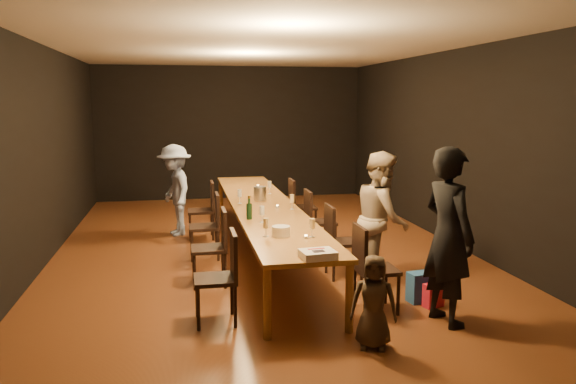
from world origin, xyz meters
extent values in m
plane|color=#4B2312|center=(0.00, 0.00, 0.00)|extent=(10.00, 10.00, 0.00)
cube|color=black|center=(0.00, 5.00, 1.50)|extent=(6.00, 0.04, 3.00)
cube|color=black|center=(0.00, -5.00, 1.50)|extent=(6.00, 0.04, 3.00)
cube|color=black|center=(-3.00, 0.00, 1.50)|extent=(0.04, 10.00, 3.00)
cube|color=black|center=(3.00, 0.00, 1.50)|extent=(0.04, 10.00, 3.00)
cube|color=silver|center=(0.00, 0.00, 3.00)|extent=(6.00, 10.00, 0.04)
cube|color=brown|center=(0.00, 0.00, 0.72)|extent=(0.90, 6.00, 0.05)
cylinder|color=brown|center=(-0.40, -2.90, 0.35)|extent=(0.08, 0.08, 0.70)
cylinder|color=brown|center=(0.40, -2.90, 0.35)|extent=(0.08, 0.08, 0.70)
cylinder|color=brown|center=(-0.40, 2.90, 0.35)|extent=(0.08, 0.08, 0.70)
cylinder|color=brown|center=(0.40, 2.90, 0.35)|extent=(0.08, 0.08, 0.70)
imported|color=black|center=(1.43, -2.84, 0.89)|extent=(0.56, 0.73, 1.79)
imported|color=tan|center=(1.22, -1.55, 0.81)|extent=(0.81, 0.93, 1.63)
imported|color=#849ACD|center=(-1.25, 1.53, 0.76)|extent=(0.78, 1.08, 1.52)
imported|color=#3D3022|center=(0.51, -3.26, 0.43)|extent=(0.49, 0.40, 0.86)
cube|color=red|center=(1.50, -2.42, 0.13)|extent=(0.25, 0.18, 0.26)
cube|color=#265AA5|center=(1.43, -2.24, 0.17)|extent=(0.29, 0.22, 0.34)
cube|color=white|center=(0.09, -2.87, 0.79)|extent=(0.35, 0.29, 0.07)
cube|color=black|center=(0.09, -2.90, 0.82)|extent=(0.12, 0.09, 0.00)
cube|color=red|center=(0.09, -2.80, 0.82)|extent=(0.17, 0.04, 0.00)
cylinder|color=white|center=(-0.10, -1.95, 0.81)|extent=(0.27, 0.27, 0.11)
cylinder|color=#ADACB1|center=(0.00, 0.36, 0.85)|extent=(0.20, 0.20, 0.20)
cylinder|color=#B2B7B2|center=(0.15, -2.10, 0.77)|extent=(0.05, 0.05, 0.03)
cylinder|color=#B2B7B2|center=(0.15, -0.30, 0.77)|extent=(0.05, 0.05, 0.03)
cylinder|color=#B2B7B2|center=(0.15, 1.63, 0.77)|extent=(0.05, 0.05, 0.03)
camera|label=1|loc=(-1.16, -7.85, 2.21)|focal=35.00mm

